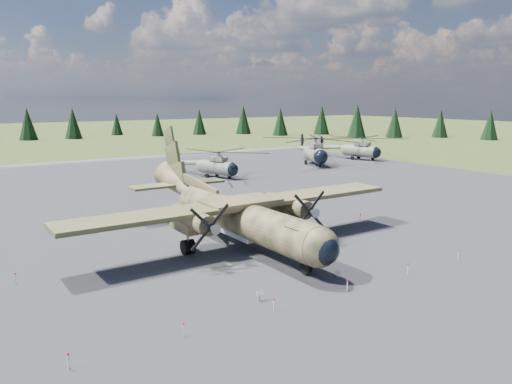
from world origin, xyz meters
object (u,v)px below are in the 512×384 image
helicopter_near (216,159)px  helicopter_mid (315,146)px  transport_plane (234,210)px  helicopter_far (360,144)px

helicopter_near → helicopter_mid: bearing=-11.7°
transport_plane → helicopter_near: (16.53, 33.68, 0.06)m
helicopter_mid → transport_plane: bearing=-112.7°
transport_plane → helicopter_near: bearing=63.1°
transport_plane → helicopter_mid: bearing=42.0°
helicopter_near → helicopter_far: (37.02, 4.88, 0.28)m
transport_plane → helicopter_near: transport_plane is taller
helicopter_mid → helicopter_far: (13.61, 1.61, -0.47)m
transport_plane → helicopter_far: 65.99m
helicopter_mid → helicopter_far: 13.71m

